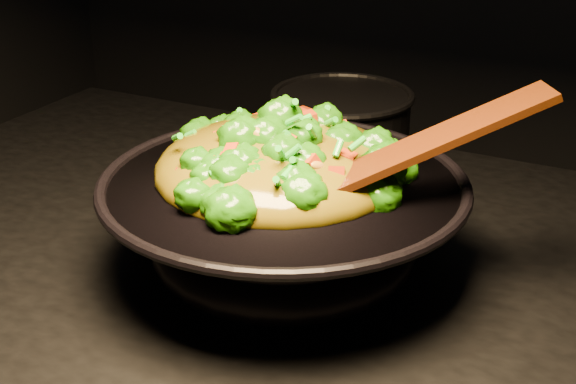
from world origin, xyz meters
The scene contains 4 objects.
wok centered at (0.03, 0.01, 0.95)m, with size 0.38×0.38×0.11m, color black, non-canonical shape.
stir_fry centered at (0.02, 0.03, 1.05)m, with size 0.27×0.27×0.09m, color #206507, non-canonical shape.
spatula centered at (0.16, 0.03, 1.06)m, with size 0.31×0.05×0.01m, color #341205.
back_pot centered at (-0.04, 0.32, 0.95)m, with size 0.19×0.19×0.11m, color black.
Camera 1 is at (0.38, -0.66, 1.35)m, focal length 50.00 mm.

